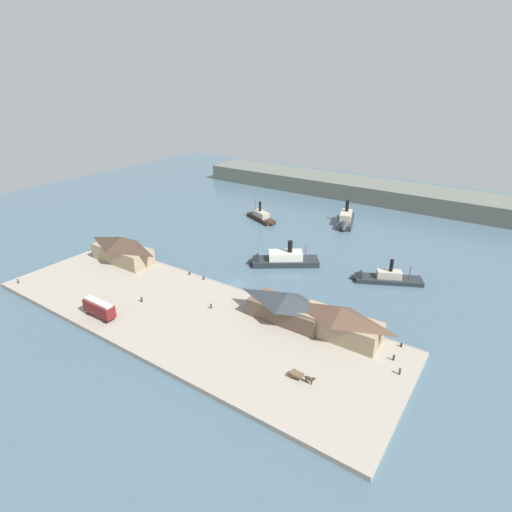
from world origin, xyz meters
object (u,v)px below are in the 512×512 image
at_px(pedestrian_walking_east, 400,371).
at_px(mooring_post_center_east, 255,296).
at_px(pedestrian_standing_center, 211,306).
at_px(mooring_post_east, 190,273).
at_px(ferry_moored_east, 378,278).
at_px(ferry_shed_west_terminal, 340,322).
at_px(ferry_approaching_west, 263,218).
at_px(horse_cart, 301,376).
at_px(pedestrian_walking_west, 18,281).
at_px(ferry_departing_north, 277,260).
at_px(street_tram, 99,308).
at_px(mooring_post_center_west, 401,345).
at_px(ferry_shed_customs_shed, 287,306).
at_px(pedestrian_near_cart, 142,299).
at_px(ferry_moored_west, 345,221).
at_px(pedestrian_at_waters_edge, 394,357).
at_px(ferry_shed_central_terminal, 122,249).
at_px(mooring_post_west, 204,278).

bearing_deg(pedestrian_walking_east, mooring_post_center_east, 167.24).
xyz_separation_m(pedestrian_standing_center, pedestrian_walking_east, (47.75, 1.82, 0.08)).
xyz_separation_m(mooring_post_east, ferry_moored_east, (47.75, 30.33, -0.63)).
relative_size(ferry_shed_west_terminal, ferry_approaching_west, 1.08).
height_order(horse_cart, pedestrian_walking_west, horse_cart).
bearing_deg(ferry_departing_north, street_tram, -109.82).
distance_m(mooring_post_center_west, ferry_departing_north, 52.08).
bearing_deg(ferry_shed_customs_shed, street_tram, -147.14).
xyz_separation_m(pedestrian_standing_center, mooring_post_center_east, (6.22, 11.22, -0.27)).
relative_size(pedestrian_walking_east, mooring_post_center_east, 1.95).
relative_size(pedestrian_near_cart, ferry_moored_west, 0.08).
bearing_deg(street_tram, mooring_post_east, 85.25).
bearing_deg(ferry_shed_customs_shed, pedestrian_walking_east, -9.39).
relative_size(ferry_moored_east, ferry_moored_west, 0.99).
xyz_separation_m(mooring_post_center_east, ferry_departing_north, (-7.34, 23.41, -0.09)).
bearing_deg(ferry_shed_west_terminal, mooring_post_center_west, 16.58).
distance_m(pedestrian_walking_east, ferry_departing_north, 58.87).
distance_m(mooring_post_center_west, ferry_approaching_west, 92.68).
xyz_separation_m(pedestrian_at_waters_edge, mooring_post_east, (-63.20, 5.71, -0.29)).
bearing_deg(horse_cart, pedestrian_standing_center, 161.52).
xyz_separation_m(pedestrian_walking_west, pedestrian_near_cart, (37.63, 12.92, 0.02)).
bearing_deg(mooring_post_east, ferry_departing_north, 54.47).
relative_size(pedestrian_at_waters_edge, mooring_post_east, 1.81).
height_order(ferry_shed_customs_shed, mooring_post_center_east, ferry_shed_customs_shed).
relative_size(ferry_shed_central_terminal, pedestrian_walking_east, 11.87).
height_order(mooring_post_east, ferry_moored_west, ferry_moored_west).
bearing_deg(mooring_post_center_west, ferry_moored_east, 116.92).
relative_size(pedestrian_walking_west, ferry_moored_east, 0.08).
height_order(ferry_shed_west_terminal, pedestrian_near_cart, ferry_shed_west_terminal).
relative_size(horse_cart, mooring_post_center_east, 6.22).
height_order(ferry_shed_west_terminal, ferry_departing_north, ferry_shed_west_terminal).
relative_size(street_tram, ferry_departing_north, 0.42).
relative_size(pedestrian_walking_west, mooring_post_center_east, 1.85).
xyz_separation_m(ferry_shed_west_terminal, ferry_approaching_west, (-60.37, 60.30, -3.67)).
bearing_deg(pedestrian_at_waters_edge, street_tram, -159.84).
xyz_separation_m(mooring_post_west, ferry_moored_west, (14.43, 71.12, 0.16)).
bearing_deg(ferry_departing_north, mooring_post_center_west, -26.77).
height_order(pedestrian_standing_center, ferry_departing_north, ferry_departing_north).
bearing_deg(mooring_post_center_west, mooring_post_west, 179.93).
distance_m(horse_cart, pedestrian_walking_west, 87.58).
bearing_deg(ferry_departing_north, mooring_post_west, -115.36).
height_order(horse_cart, pedestrian_at_waters_edge, horse_cart).
relative_size(horse_cart, ferry_approaching_west, 0.32).
bearing_deg(pedestrian_walking_east, ferry_shed_west_terminal, 160.75).
bearing_deg(mooring_post_west, pedestrian_walking_east, -8.94).
height_order(pedestrian_at_waters_edge, ferry_departing_north, ferry_departing_north).
bearing_deg(mooring_post_west, mooring_post_east, 179.88).
distance_m(pedestrian_walking_west, mooring_post_center_west, 105.29).
bearing_deg(ferry_shed_west_terminal, ferry_moored_west, 111.74).
bearing_deg(pedestrian_walking_west, mooring_post_center_west, 17.64).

